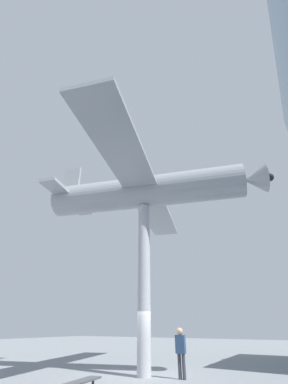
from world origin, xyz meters
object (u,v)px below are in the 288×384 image
Objects in this scene: support_pylon_central at (144,279)px; plaza_bench at (82,383)px; suspended_airplane at (148,191)px; visitor_person at (181,348)px.

plaza_bench is at bearing 5.82° from support_pylon_central.
support_pylon_central is 0.52× the size of suspended_airplane.
suspended_airplane reaches higher than plaza_bench.
visitor_person is 4.83m from plaza_bench.
suspended_airplane reaches higher than visitor_person.
suspended_airplane is at bearing 106.32° from support_pylon_central.
suspended_airplane is 7.83m from visitor_person.
plaza_bench is (4.33, 0.44, -3.50)m from support_pylon_central.
suspended_airplane is 9.43m from plaza_bench.
support_pylon_central reaches higher than visitor_person.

